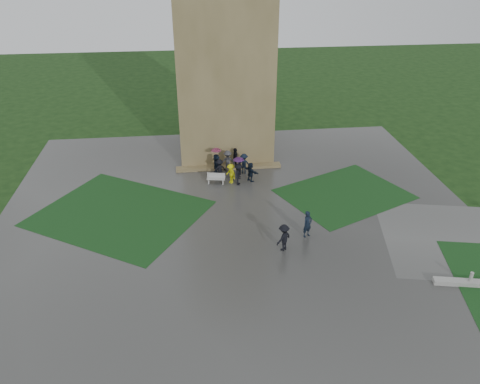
{
  "coord_description": "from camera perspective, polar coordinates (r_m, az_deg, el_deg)",
  "views": [
    {
      "loc": [
        -3.11,
        -25.65,
        17.44
      ],
      "look_at": [
        0.25,
        4.07,
        1.2
      ],
      "focal_mm": 35.0,
      "sensor_mm": 36.0,
      "label": 1
    }
  ],
  "objects": [
    {
      "name": "pedestrian_near",
      "position": [
        29.6,
        5.35,
        -5.54
      ],
      "size": [
        1.3,
        1.22,
        1.82
      ],
      "primitive_type": "imported",
      "rotation": [
        0.0,
        0.0,
        3.83
      ],
      "color": "black",
      "rests_on": "plaza"
    },
    {
      "name": "tower",
      "position": [
        41.64,
        -2.11,
        16.79
      ],
      "size": [
        8.0,
        8.0,
        18.0
      ],
      "primitive_type": "cube",
      "color": "brown",
      "rests_on": "ground"
    },
    {
      "name": "lawn_inset_right",
      "position": [
        37.12,
        12.6,
        -0.23
      ],
      "size": [
        11.12,
        10.15,
        0.01
      ],
      "primitive_type": "cube",
      "rotation": [
        0.0,
        0.0,
        0.44
      ],
      "color": "#123415",
      "rests_on": "plaza"
    },
    {
      "name": "bench",
      "position": [
        37.71,
        -2.94,
        1.68
      ],
      "size": [
        1.52,
        0.73,
        0.85
      ],
      "rotation": [
        0.0,
        0.0,
        -0.19
      ],
      "color": "#A8A8A3",
      "rests_on": "plaza"
    },
    {
      "name": "ground",
      "position": [
        31.18,
        0.39,
        -5.52
      ],
      "size": [
        120.0,
        120.0,
        0.0
      ],
      "primitive_type": "plane",
      "color": "black"
    },
    {
      "name": "pedestrian_mid",
      "position": [
        31.07,
        8.24,
        -3.88
      ],
      "size": [
        0.81,
        0.73,
        1.87
      ],
      "primitive_type": "imported",
      "rotation": [
        0.0,
        0.0,
        0.55
      ],
      "color": "black",
      "rests_on": "plaza"
    },
    {
      "name": "plaza",
      "position": [
        32.84,
        -0.02,
        -3.56
      ],
      "size": [
        34.0,
        34.0,
        0.02
      ],
      "primitive_type": "cube",
      "color": "#343432",
      "rests_on": "ground"
    },
    {
      "name": "lawn_inset_left",
      "position": [
        34.81,
        -14.46,
        -2.52
      ],
      "size": [
        14.1,
        13.46,
        0.01
      ],
      "primitive_type": "cube",
      "rotation": [
        0.0,
        0.0,
        -0.56
      ],
      "color": "#123415",
      "rests_on": "plaza"
    },
    {
      "name": "tower_plinth",
      "position": [
        40.3,
        -1.39,
        3.05
      ],
      "size": [
        9.0,
        0.8,
        0.22
      ],
      "primitive_type": "cube",
      "color": "brown",
      "rests_on": "plaza"
    },
    {
      "name": "visitor_cluster",
      "position": [
        38.47,
        -1.06,
        3.33
      ],
      "size": [
        3.69,
        4.15,
        2.58
      ],
      "color": "black",
      "rests_on": "plaza"
    }
  ]
}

